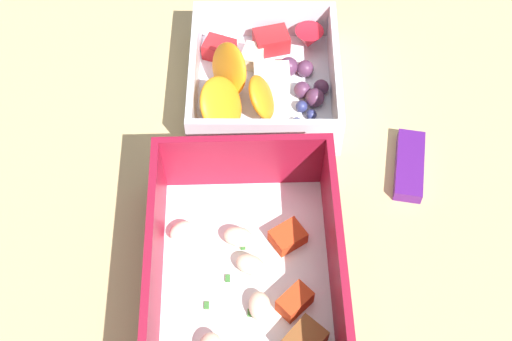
% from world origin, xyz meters
% --- Properties ---
extents(table_surface, '(0.80, 0.80, 0.02)m').
position_xyz_m(table_surface, '(0.00, 0.00, 0.01)').
color(table_surface, tan).
rests_on(table_surface, ground).
extents(pasta_container, '(0.22, 0.15, 0.07)m').
position_xyz_m(pasta_container, '(0.09, -0.00, 0.04)').
color(pasta_container, white).
rests_on(pasta_container, table_surface).
extents(fruit_bowl, '(0.15, 0.14, 0.06)m').
position_xyz_m(fruit_bowl, '(-0.12, 0.01, 0.04)').
color(fruit_bowl, white).
rests_on(fruit_bowl, table_surface).
extents(candy_bar, '(0.07, 0.03, 0.01)m').
position_xyz_m(candy_bar, '(-0.03, 0.14, 0.03)').
color(candy_bar, '#51197A').
rests_on(candy_bar, table_surface).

